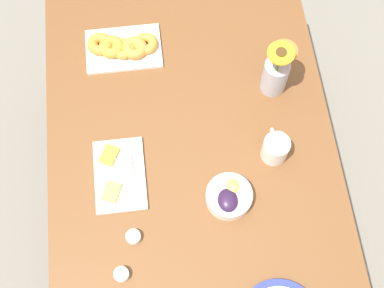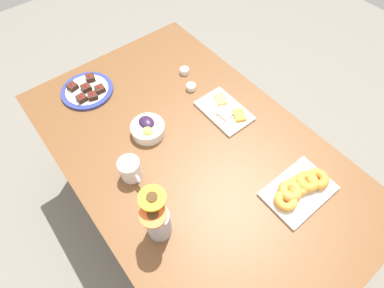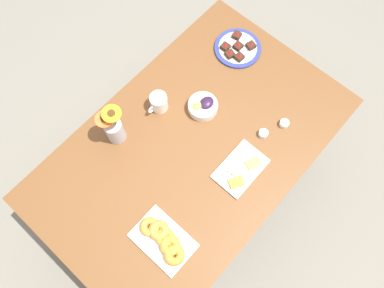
% 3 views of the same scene
% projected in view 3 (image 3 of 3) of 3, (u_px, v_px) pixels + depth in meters
% --- Properties ---
extents(ground_plane, '(6.00, 6.00, 0.00)m').
position_uv_depth(ground_plane, '(192.00, 184.00, 2.57)').
color(ground_plane, slate).
extents(dining_table, '(1.60, 1.00, 0.74)m').
position_uv_depth(dining_table, '(192.00, 152.00, 1.95)').
color(dining_table, brown).
rests_on(dining_table, ground_plane).
extents(coffee_mug, '(0.12, 0.09, 0.10)m').
position_uv_depth(coffee_mug, '(159.00, 102.00, 1.91)').
color(coffee_mug, white).
rests_on(coffee_mug, dining_table).
extents(grape_bowl, '(0.15, 0.15, 0.07)m').
position_uv_depth(grape_bowl, '(203.00, 106.00, 1.92)').
color(grape_bowl, white).
rests_on(grape_bowl, dining_table).
extents(cheese_platter, '(0.26, 0.17, 0.03)m').
position_uv_depth(cheese_platter, '(240.00, 169.00, 1.82)').
color(cheese_platter, white).
rests_on(cheese_platter, dining_table).
extents(croissant_platter, '(0.19, 0.29, 0.05)m').
position_uv_depth(croissant_platter, '(164.00, 240.00, 1.69)').
color(croissant_platter, white).
rests_on(croissant_platter, dining_table).
extents(jam_cup_honey, '(0.05, 0.05, 0.03)m').
position_uv_depth(jam_cup_honey, '(263.00, 133.00, 1.88)').
color(jam_cup_honey, white).
rests_on(jam_cup_honey, dining_table).
extents(jam_cup_berry, '(0.05, 0.05, 0.03)m').
position_uv_depth(jam_cup_berry, '(284.00, 124.00, 1.90)').
color(jam_cup_berry, white).
rests_on(jam_cup_berry, dining_table).
extents(dessert_plate, '(0.26, 0.26, 0.05)m').
position_uv_depth(dessert_plate, '(237.00, 48.00, 2.07)').
color(dessert_plate, navy).
rests_on(dessert_plate, dining_table).
extents(flower_vase, '(0.12, 0.11, 0.26)m').
position_uv_depth(flower_vase, '(114.00, 129.00, 1.81)').
color(flower_vase, '#B2B2BC').
rests_on(flower_vase, dining_table).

